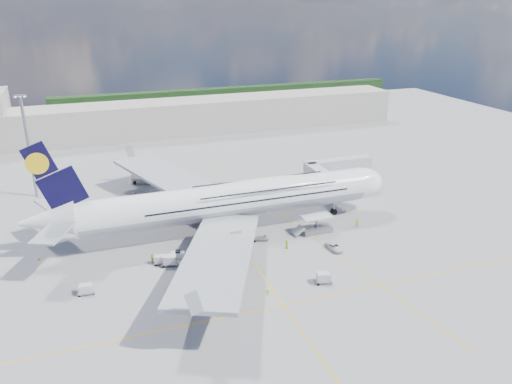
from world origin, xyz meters
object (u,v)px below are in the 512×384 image
object	(u,v)px
baggage_tug	(178,255)
cone_wing_left_inner	(170,202)
dolly_nose_near	(260,238)
dolly_row_c	(174,293)
cargo_loader	(315,227)
dolly_row_b	(170,260)
dolly_row_a	(161,259)
cone_tail	(39,259)
crew_nose	(340,200)
crew_van	(287,244)
dolly_nose_far	(323,278)
jet_bridge	(332,169)
cone_wing_right_outer	(226,314)
crew_loader	(357,223)
light_mast	(28,146)
dolly_back	(86,289)
cone_wing_right_inner	(173,285)
catering_truck_inner	(162,201)
catering_truck_outer	(144,177)
service_van	(334,247)
cone_nose	(345,210)
crew_tug	(268,293)
cone_wing_left_outer	(136,193)
crew_wing	(153,258)
airliner	(230,200)

from	to	relation	value
baggage_tug	cone_wing_left_inner	world-z (taller)	baggage_tug
dolly_nose_near	dolly_row_c	bearing A→B (deg)	-121.49
cargo_loader	dolly_row_b	world-z (taller)	cargo_loader
dolly_row_a	cone_tail	bearing A→B (deg)	165.27
crew_nose	crew_van	xyz separation A→B (m)	(-21.21, -17.13, 0.05)
dolly_nose_far	baggage_tug	size ratio (longest dim) A/B	1.22
jet_bridge	baggage_tug	distance (m)	47.36
dolly_row_b	cone_wing_right_outer	bearing A→B (deg)	-60.57
crew_loader	dolly_nose_near	bearing A→B (deg)	-155.26
cargo_loader	light_mast	size ratio (longest dim) A/B	0.33
crew_van	cone_wing_right_outer	bearing A→B (deg)	120.89
dolly_back	cone_wing_right_inner	xyz separation A→B (m)	(14.22, -2.60, -0.69)
catering_truck_inner	cone_tail	bearing A→B (deg)	-149.30
cone_tail	dolly_row_b	bearing A→B (deg)	-24.13
baggage_tug	jet_bridge	bearing A→B (deg)	42.86
dolly_row_c	catering_truck_outer	world-z (taller)	catering_truck_outer
cargo_loader	catering_truck_outer	bearing A→B (deg)	125.23
cargo_loader	service_van	size ratio (longest dim) A/B	1.91
dolly_nose_near	crew_nose	xyz separation A→B (m)	(25.02, 11.88, 0.50)
dolly_nose_near	cone_nose	world-z (taller)	cone_nose
crew_van	crew_tug	size ratio (longest dim) A/B	1.18
service_van	cone_wing_right_outer	bearing A→B (deg)	-157.15
cone_wing_left_outer	dolly_nose_near	bearing A→B (deg)	-59.61
jet_bridge	dolly_row_c	size ratio (longest dim) A/B	6.51
crew_loader	cone_wing_left_inner	distance (m)	44.88
cone_tail	dolly_nose_near	bearing A→B (deg)	-8.36
crew_wing	dolly_nose_far	bearing A→B (deg)	-130.35
service_van	crew_van	xyz separation A→B (m)	(-8.59, 3.64, 0.32)
jet_bridge	light_mast	world-z (taller)	light_mast
dolly_back	dolly_nose_far	xyz separation A→B (m)	(39.10, -10.20, 0.06)
dolly_row_c	service_van	distance (m)	33.28
airliner	dolly_row_c	xyz separation A→B (m)	(-16.33, -20.99, -6.57)
service_van	cone_wing_right_inner	xyz separation A→B (m)	(-32.52, -2.74, -0.35)
dolly_row_a	cone_wing_right_outer	size ratio (longest dim) A/B	5.80
catering_truck_inner	crew_tug	xyz separation A→B (m)	(9.97, -44.05, -0.87)
dolly_row_a	baggage_tug	bearing A→B (deg)	27.78
catering_truck_inner	service_van	xyz separation A→B (m)	(28.29, -32.87, -1.04)
light_mast	crew_tug	bearing A→B (deg)	-58.12
catering_truck_inner	crew_tug	bearing A→B (deg)	-80.33
light_mast	baggage_tug	world-z (taller)	light_mast
airliner	dolly_row_c	distance (m)	27.39
cargo_loader	crew_tug	bearing A→B (deg)	-132.96
crew_van	dolly_nose_far	bearing A→B (deg)	170.10
crew_tug	crew_van	bearing A→B (deg)	77.83
airliner	cone_tail	world-z (taller)	airliner
light_mast	crew_tug	size ratio (longest dim) A/B	16.07
airliner	service_van	size ratio (longest dim) A/B	17.75
crew_wing	jet_bridge	bearing A→B (deg)	-75.40
cone_wing_right_outer	dolly_nose_far	bearing A→B (deg)	10.69
baggage_tug	catering_truck_inner	size ratio (longest dim) A/B	0.46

